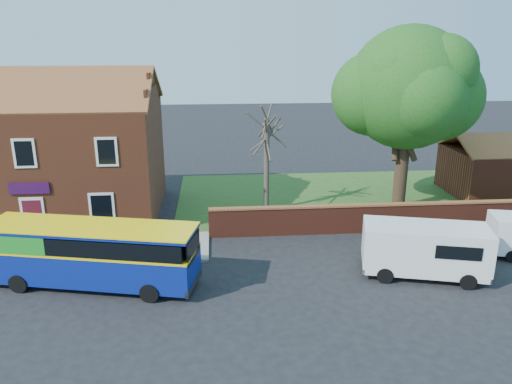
{
  "coord_description": "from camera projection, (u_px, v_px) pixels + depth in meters",
  "views": [
    {
      "loc": [
        2.44,
        -17.52,
        10.22
      ],
      "look_at": [
        4.33,
        5.0,
        3.07
      ],
      "focal_mm": 35.0,
      "sensor_mm": 36.0,
      "label": 1
    }
  ],
  "objects": [
    {
      "name": "bus",
      "position": [
        85.0,
        251.0,
        20.91
      ],
      "size": [
        9.12,
        4.15,
        2.7
      ],
      "rotation": [
        0.0,
        0.0,
        -0.22
      ],
      "color": "navy",
      "rests_on": "ground"
    },
    {
      "name": "boundary_wall",
      "position": [
        412.0,
        217.0,
        26.98
      ],
      "size": [
        22.0,
        0.38,
        1.6
      ],
      "color": "maroon",
      "rests_on": "ground"
    },
    {
      "name": "shop_building",
      "position": [
        52.0,
        158.0,
        28.87
      ],
      "size": [
        12.3,
        8.13,
        10.5
      ],
      "color": "brown",
      "rests_on": "ground"
    },
    {
      "name": "grass_strip",
      "position": [
        377.0,
        196.0,
        32.92
      ],
      "size": [
        26.0,
        12.0,
        0.04
      ],
      "primitive_type": "cube",
      "color": "#426B28",
      "rests_on": "ground"
    },
    {
      "name": "pavement",
      "position": [
        25.0,
        252.0,
        24.43
      ],
      "size": [
        18.0,
        3.5,
        0.12
      ],
      "primitive_type": "cube",
      "color": "gray",
      "rests_on": "ground"
    },
    {
      "name": "kerb",
      "position": [
        11.0,
        267.0,
        22.76
      ],
      "size": [
        18.0,
        0.15,
        0.14
      ],
      "primitive_type": "cube",
      "color": "slate",
      "rests_on": "ground"
    },
    {
      "name": "ground",
      "position": [
        157.0,
        308.0,
        19.54
      ],
      "size": [
        120.0,
        120.0,
        0.0
      ],
      "primitive_type": "plane",
      "color": "black",
      "rests_on": "ground"
    },
    {
      "name": "bare_tree",
      "position": [
        267.0,
        161.0,
        29.29
      ],
      "size": [
        2.28,
        2.72,
        6.09
      ],
      "color": "#4C4238",
      "rests_on": "ground"
    },
    {
      "name": "van_near",
      "position": [
        425.0,
        248.0,
        21.78
      ],
      "size": [
        5.66,
        3.37,
        2.33
      ],
      "rotation": [
        0.0,
        0.0,
        -0.25
      ],
      "color": "white",
      "rests_on": "ground"
    },
    {
      "name": "outbuilding",
      "position": [
        510.0,
        170.0,
        33.16
      ],
      "size": [
        8.2,
        5.06,
        4.17
      ],
      "color": "maroon",
      "rests_on": "ground"
    },
    {
      "name": "large_tree",
      "position": [
        408.0,
        92.0,
        28.69
      ],
      "size": [
        8.87,
        7.02,
        10.83
      ],
      "color": "black",
      "rests_on": "ground"
    }
  ]
}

